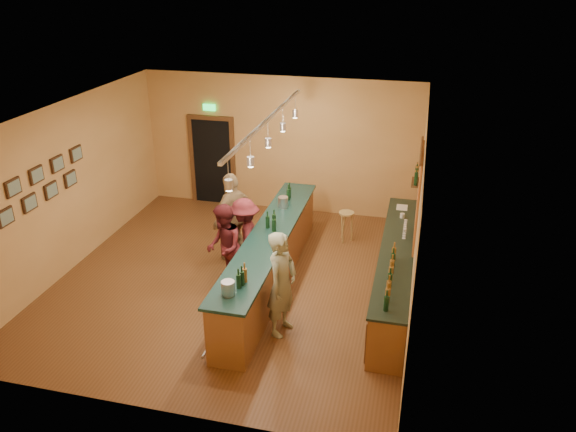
% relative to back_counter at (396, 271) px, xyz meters
% --- Properties ---
extents(floor, '(7.00, 7.00, 0.00)m').
position_rel_back_counter_xyz_m(floor, '(-2.97, -0.18, -0.49)').
color(floor, brown).
rests_on(floor, ground).
extents(ceiling, '(6.50, 7.00, 0.02)m').
position_rel_back_counter_xyz_m(ceiling, '(-2.97, -0.18, 2.71)').
color(ceiling, silver).
rests_on(ceiling, wall_back).
extents(wall_back, '(6.50, 0.02, 3.20)m').
position_rel_back_counter_xyz_m(wall_back, '(-2.97, 3.32, 1.11)').
color(wall_back, '#B98345').
rests_on(wall_back, floor).
extents(wall_front, '(6.50, 0.02, 3.20)m').
position_rel_back_counter_xyz_m(wall_front, '(-2.97, -3.68, 1.11)').
color(wall_front, '#B98345').
rests_on(wall_front, floor).
extents(wall_left, '(0.02, 7.00, 3.20)m').
position_rel_back_counter_xyz_m(wall_left, '(-6.22, -0.18, 1.11)').
color(wall_left, '#B98345').
rests_on(wall_left, floor).
extents(wall_right, '(0.02, 7.00, 3.20)m').
position_rel_back_counter_xyz_m(wall_right, '(0.28, -0.18, 1.11)').
color(wall_right, '#B98345').
rests_on(wall_right, floor).
extents(doorway, '(1.15, 0.09, 2.48)m').
position_rel_back_counter_xyz_m(doorway, '(-4.67, 3.30, 0.64)').
color(doorway, black).
rests_on(doorway, wall_back).
extents(tapestry, '(0.03, 1.40, 1.60)m').
position_rel_back_counter_xyz_m(tapestry, '(0.26, 0.22, 1.36)').
color(tapestry, '#9A361E').
rests_on(tapestry, wall_right).
extents(bottle_shelf, '(0.17, 0.55, 0.54)m').
position_rel_back_counter_xyz_m(bottle_shelf, '(0.20, 1.72, 1.18)').
color(bottle_shelf, '#543319').
rests_on(bottle_shelf, wall_right).
extents(picture_grid, '(0.06, 2.20, 0.70)m').
position_rel_back_counter_xyz_m(picture_grid, '(-6.18, -0.93, 1.46)').
color(picture_grid, '#382111').
rests_on(picture_grid, wall_left).
extents(back_counter, '(0.60, 4.55, 1.27)m').
position_rel_back_counter_xyz_m(back_counter, '(0.00, 0.00, 0.00)').
color(back_counter, brown).
rests_on(back_counter, floor).
extents(tasting_bar, '(0.73, 5.10, 1.38)m').
position_rel_back_counter_xyz_m(tasting_bar, '(-2.28, -0.18, 0.12)').
color(tasting_bar, brown).
rests_on(tasting_bar, floor).
extents(pendant_track, '(0.11, 4.60, 0.50)m').
position_rel_back_counter_xyz_m(pendant_track, '(-2.27, -0.18, 2.50)').
color(pendant_track, silver).
rests_on(pendant_track, ceiling).
extents(bartender, '(0.57, 0.73, 1.78)m').
position_rel_back_counter_xyz_m(bartender, '(-1.70, -1.55, 0.40)').
color(bartender, gray).
rests_on(bartender, floor).
extents(customer_a, '(0.87, 0.97, 1.63)m').
position_rel_back_counter_xyz_m(customer_a, '(-3.05, -0.47, 0.33)').
color(customer_a, '#59191E').
rests_on(customer_a, floor).
extents(customer_b, '(0.83, 1.16, 1.82)m').
position_rel_back_counter_xyz_m(customer_b, '(-3.25, 0.63, 0.43)').
color(customer_b, '#997A51').
rests_on(customer_b, floor).
extents(customer_c, '(0.80, 1.12, 1.56)m').
position_rel_back_counter_xyz_m(customer_c, '(-2.82, 0.05, 0.30)').
color(customer_c, '#59191E').
rests_on(customer_c, floor).
extents(bar_stool, '(0.32, 0.32, 0.67)m').
position_rel_back_counter_xyz_m(bar_stool, '(-1.17, 1.94, 0.03)').
color(bar_stool, tan).
rests_on(bar_stool, floor).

